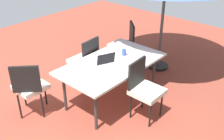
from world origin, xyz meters
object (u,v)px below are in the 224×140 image
object	(u,v)px
laptop	(104,61)
cup	(124,52)
chair_southwest	(125,43)
chair_north	(144,87)
dining_table	(112,65)
chair_southeast	(29,85)
chair_south	(85,59)

from	to	relation	value
laptop	cup	world-z (taller)	laptop
chair_southwest	cup	xyz separation A→B (m)	(0.80, 0.63, 0.25)
chair_southwest	laptop	size ratio (longest dim) A/B	2.52
chair_north	cup	size ratio (longest dim) A/B	8.46
dining_table	laptop	world-z (taller)	laptop
chair_southeast	chair_north	bearing A→B (deg)	173.87
dining_table	chair_southeast	world-z (taller)	chair_southeast
chair_southeast	chair_south	bearing A→B (deg)	-135.34
dining_table	chair_south	world-z (taller)	chair_south
cup	laptop	bearing A→B (deg)	-6.41
dining_table	chair_north	size ratio (longest dim) A/B	1.89
chair_north	laptop	size ratio (longest dim) A/B	2.52
laptop	cup	size ratio (longest dim) A/B	3.36
chair_north	laptop	distance (m)	0.81
chair_south	chair_southwest	bearing A→B (deg)	171.16
dining_table	chair_south	xyz separation A→B (m)	(-0.05, -0.72, -0.14)
chair_southwest	laptop	distance (m)	1.41
chair_north	chair_southwest	world-z (taller)	same
chair_southeast	cup	size ratio (longest dim) A/B	8.46
chair_southwest	laptop	world-z (taller)	chair_southwest
chair_southeast	laptop	bearing A→B (deg)	-166.18
dining_table	chair_north	distance (m)	0.71
chair_southwest	laptop	xyz separation A→B (m)	(1.26, 0.58, 0.24)
chair_southeast	chair_southwest	bearing A→B (deg)	-137.44
dining_table	chair_southwest	world-z (taller)	chair_southwest
chair_north	cup	bearing A→B (deg)	58.94
chair_southeast	laptop	world-z (taller)	chair_southeast
dining_table	chair_south	distance (m)	0.74
chair_north	chair_southeast	world-z (taller)	same
dining_table	cup	distance (m)	0.37
dining_table	laptop	distance (m)	0.16
chair_north	chair_southwest	xyz separation A→B (m)	(-1.18, -1.35, 0.00)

